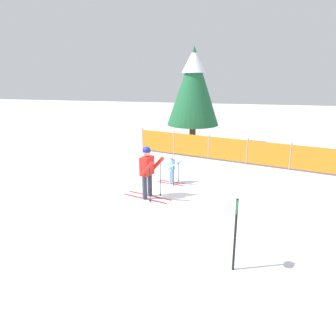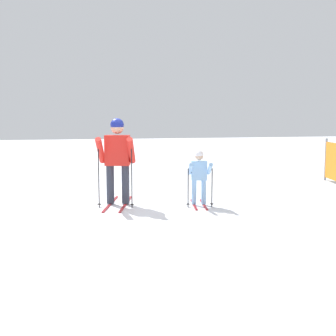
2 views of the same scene
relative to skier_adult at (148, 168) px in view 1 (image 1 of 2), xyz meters
name	(u,v)px [view 1 (image 1 of 2)]	position (x,y,z in m)	size (l,w,h in m)	color
ground_plane	(157,196)	(0.24, 0.21, -1.01)	(60.00, 60.00, 0.00)	white
skier_adult	(148,168)	(0.00, 0.00, 0.00)	(1.64, 0.89, 1.70)	maroon
skier_child	(172,167)	(0.49, 1.53, -0.38)	(1.04, 0.53, 1.08)	maroon
safety_fence	(247,151)	(3.23, 4.57, -0.43)	(10.30, 3.10, 1.17)	gray
conifer_far	(194,85)	(0.39, 8.06, 2.17)	(2.78, 2.78, 5.16)	#4C3823
trail_marker	(236,228)	(2.76, -3.51, -0.04)	(0.05, 0.28, 1.59)	black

